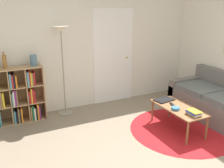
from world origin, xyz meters
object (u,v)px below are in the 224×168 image
(bookshelf, at_px, (17,96))
(floor_lamp, at_px, (61,42))
(couch, at_px, (219,103))
(bottle_right, at_px, (5,61))
(coffee_table, at_px, (178,110))
(laptop, at_px, (164,100))
(bowl, at_px, (176,108))
(vase_on_shelf, at_px, (33,60))

(bookshelf, height_order, floor_lamp, floor_lamp)
(couch, relative_size, bottle_right, 6.33)
(coffee_table, xyz_separation_m, laptop, (-0.03, 0.38, 0.06))
(coffee_table, bearing_deg, bowl, -152.46)
(bowl, xyz_separation_m, vase_on_shelf, (-2.02, 1.66, 0.70))
(coffee_table, bearing_deg, couch, 3.80)
(bottle_right, height_order, vase_on_shelf, bottle_right)
(bookshelf, height_order, bowl, bookshelf)
(floor_lamp, distance_m, bowl, 2.42)
(coffee_table, bearing_deg, laptop, 94.24)
(couch, height_order, coffee_table, couch)
(bookshelf, relative_size, floor_lamp, 0.60)
(floor_lamp, height_order, bottle_right, floor_lamp)
(couch, height_order, laptop, couch)
(bookshelf, relative_size, laptop, 2.73)
(coffee_table, distance_m, bottle_right, 3.20)
(bookshelf, bearing_deg, coffee_table, -32.49)
(laptop, xyz_separation_m, bottle_right, (-2.61, 1.25, 0.74))
(bottle_right, bearing_deg, laptop, -25.67)
(bottle_right, distance_m, vase_on_shelf, 0.49)
(bowl, height_order, vase_on_shelf, vase_on_shelf)
(bookshelf, bearing_deg, vase_on_shelf, 0.32)
(bowl, bearing_deg, bottle_right, 146.12)
(bookshelf, xyz_separation_m, vase_on_shelf, (0.37, 0.00, 0.65))
(couch, bearing_deg, vase_on_shelf, 154.76)
(bookshelf, distance_m, couch, 3.92)
(couch, xyz_separation_m, bowl, (-1.21, -0.13, 0.16))
(coffee_table, distance_m, laptop, 0.38)
(floor_lamp, xyz_separation_m, coffee_table, (1.61, -1.55, -1.08))
(bowl, height_order, bottle_right, bottle_right)
(laptop, height_order, vase_on_shelf, vase_on_shelf)
(bookshelf, distance_m, floor_lamp, 1.32)
(coffee_table, relative_size, bottle_right, 3.51)
(coffee_table, xyz_separation_m, bottle_right, (-2.63, 1.63, 0.79))
(floor_lamp, relative_size, couch, 0.94)
(bookshelf, xyz_separation_m, bowl, (2.39, -1.66, -0.05))
(bottle_right, bearing_deg, bowl, -33.88)
(laptop, distance_m, bottle_right, 2.98)
(floor_lamp, xyz_separation_m, vase_on_shelf, (-0.53, 0.05, -0.31))
(couch, xyz_separation_m, vase_on_shelf, (-3.24, 1.53, 0.86))
(couch, relative_size, bowl, 13.16)
(bookshelf, xyz_separation_m, bottle_right, (-0.13, 0.03, 0.67))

